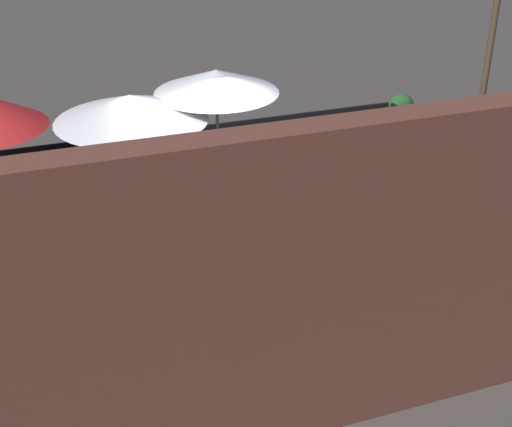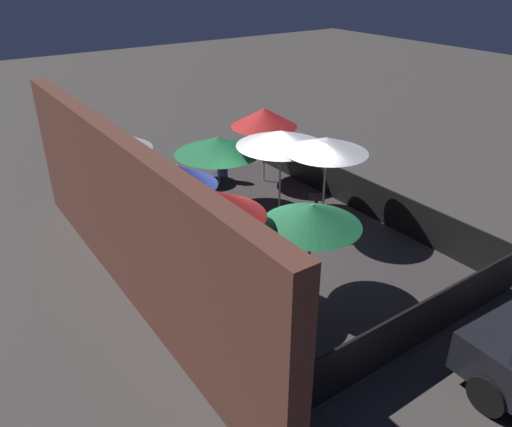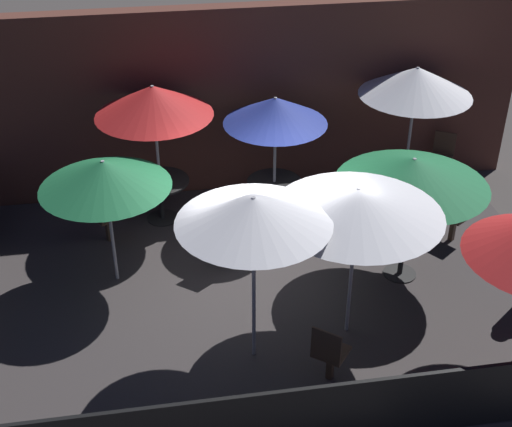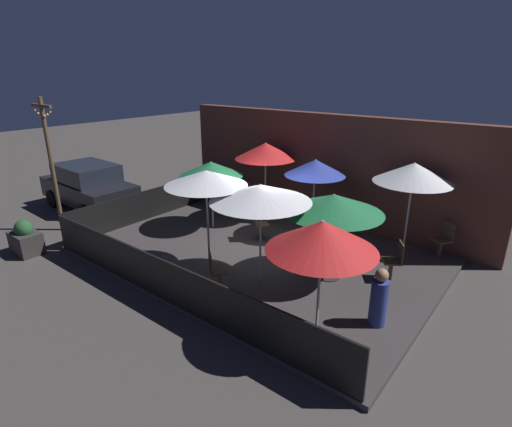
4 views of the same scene
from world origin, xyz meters
The scene contains 25 objects.
ground_plane centered at (0.00, 0.00, 0.00)m, with size 60.00×60.00×0.00m, color #423D3A.
patio_deck centered at (0.00, 0.00, 0.06)m, with size 8.92×6.19×0.12m.
building_wall centered at (0.00, 3.33, 1.74)m, with size 10.52×0.36×3.48m.
fence_front centered at (0.00, -3.05, 0.59)m, with size 8.72×0.05×0.95m.
fence_side_left centered at (-4.41, 0.00, 0.59)m, with size 0.05×5.99×0.95m.
patio_umbrella_0 centered at (0.49, 1.94, 2.14)m, with size 1.71×1.71×2.25m.
patio_umbrella_1 centered at (2.13, -0.02, 1.94)m, with size 2.24×2.24×2.03m.
patio_umbrella_2 centered at (-1.44, 2.21, 2.34)m, with size 1.92×1.92×2.47m.
patio_umbrella_3 centered at (-0.41, -1.42, 2.39)m, with size 1.91×1.91×2.46m.
patio_umbrella_4 centered at (3.01, -2.12, 2.10)m, with size 1.93×1.93×2.25m.
patio_umbrella_5 centered at (-2.23, 0.58, 1.96)m, with size 1.90×1.90×2.05m.
patio_umbrella_6 centered at (0.96, -1.15, 2.23)m, with size 2.23×2.23×2.30m.
patio_umbrella_7 centered at (3.03, 2.40, 2.30)m, with size 1.95×1.95×2.43m.
dining_table_0 centered at (0.49, 1.94, 0.69)m, with size 0.94×0.94×0.72m.
dining_table_1 centered at (2.13, -0.02, 0.73)m, with size 0.93×0.93×0.76m.
dining_table_2 centered at (-1.44, 2.21, 0.73)m, with size 1.00×1.00×0.77m.
patio_chair_0 centered at (-0.52, 0.69, 0.62)m, with size 0.56×0.56×0.91m.
patio_chair_1 centered at (3.35, 0.79, 0.63)m, with size 0.55×0.55×0.93m.
patio_chair_2 centered at (3.88, 2.78, 0.63)m, with size 0.55×0.55×0.93m.
patio_chair_3 centered at (-2.41, 1.64, 0.63)m, with size 0.55×0.55×0.93m.
patio_chair_4 centered at (0.45, -2.07, 0.62)m, with size 0.56×0.56×0.91m.
patron_0 centered at (3.74, -1.09, 0.66)m, with size 0.38×0.38×1.18m.
planter_box centered at (-5.06, -3.73, 0.42)m, with size 0.86×0.60×0.95m.
light_post centered at (-5.96, -2.30, 2.24)m, with size 1.10×0.12×4.01m.
parked_car_0 centered at (-7.12, -0.64, 0.84)m, with size 3.96×1.91×1.62m.
Camera 4 is at (5.95, -7.61, 4.72)m, focal length 28.00 mm.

